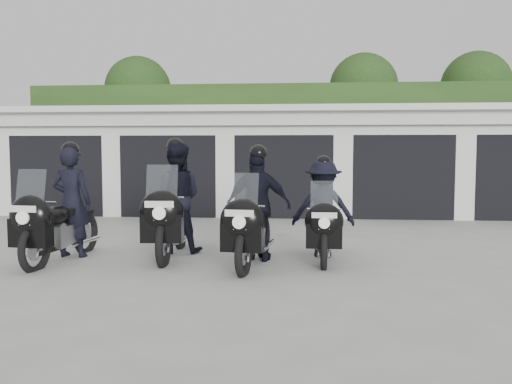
# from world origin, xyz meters

# --- Properties ---
(ground) EXTENTS (80.00, 80.00, 0.00)m
(ground) POSITION_xyz_m (0.00, 0.00, 0.00)
(ground) COLOR #A0A09B
(ground) RESTS_ON ground
(garage_block) EXTENTS (16.40, 6.80, 2.96)m
(garage_block) POSITION_xyz_m (-0.00, 8.06, 1.42)
(garage_block) COLOR silver
(garage_block) RESTS_ON ground
(background_vegetation) EXTENTS (20.00, 3.90, 5.80)m
(background_vegetation) POSITION_xyz_m (0.37, 12.92, 2.77)
(background_vegetation) COLOR #1E3C15
(background_vegetation) RESTS_ON ground
(police_bike_a) EXTENTS (0.84, 2.29, 2.00)m
(police_bike_a) POSITION_xyz_m (-3.42, -0.36, 0.79)
(police_bike_a) COLOR black
(police_bike_a) RESTS_ON ground
(police_bike_b) EXTENTS (0.97, 2.38, 2.07)m
(police_bike_b) POSITION_xyz_m (-1.71, 0.28, 0.87)
(police_bike_b) COLOR black
(police_bike_b) RESTS_ON ground
(police_bike_c) EXTENTS (1.12, 2.23, 1.94)m
(police_bike_c) POSITION_xyz_m (-0.25, -0.32, 0.82)
(police_bike_c) COLOR black
(police_bike_c) RESTS_ON ground
(police_bike_d) EXTENTS (1.07, 2.02, 1.76)m
(police_bike_d) POSITION_xyz_m (0.84, 0.18, 0.75)
(police_bike_d) COLOR black
(police_bike_d) RESTS_ON ground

